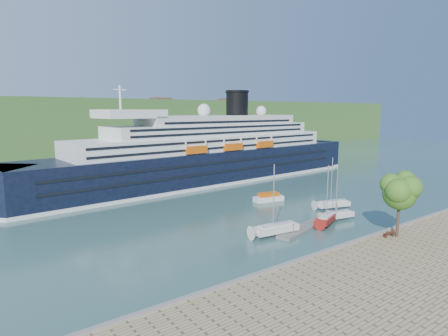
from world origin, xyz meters
TOP-DOWN VIEW (x-y plane):
  - ground at (0.00, 0.00)m, footprint 400.00×400.00m
  - far_hillside at (0.00, 145.00)m, footprint 400.00×50.00m
  - quay_coping at (0.00, -0.20)m, footprint 220.00×0.50m
  - cruise_ship at (8.08, 53.33)m, footprint 110.70×22.95m
  - park_bench at (3.78, -1.78)m, footprint 1.79×1.03m
  - promenade_tree at (4.94, -2.37)m, footprint 6.27×6.27m
  - floating_pontoon at (1.67, 10.71)m, footprint 19.05×7.16m
  - sailboat_white_near at (-6.84, 10.40)m, footprint 8.46×3.32m
  - sailboat_red at (4.31, 9.58)m, footprint 7.75×4.73m
  - sailboat_white_far at (7.68, 10.00)m, footprint 7.13×3.06m
  - tender_launch at (7.43, 27.47)m, footprint 6.88×3.50m
  - sailboat_extra at (13.15, 15.24)m, footprint 7.81×4.22m

SIDE VIEW (x-z plane):
  - ground at x=0.00m, z-range 0.00..0.00m
  - floating_pontoon at x=1.67m, z-range 0.00..0.42m
  - tender_launch at x=7.43m, z-range 0.00..1.81m
  - quay_coping at x=0.00m, z-range 1.00..1.30m
  - park_bench at x=3.78m, z-range 1.00..2.08m
  - sailboat_white_far at x=7.68m, z-range 0.00..8.91m
  - sailboat_red at x=4.31m, z-range 0.00..9.70m
  - sailboat_extra at x=13.15m, z-range 0.00..9.72m
  - sailboat_white_near at x=-6.84m, z-range 0.00..10.64m
  - promenade_tree at x=4.94m, z-range 1.00..11.38m
  - far_hillside at x=0.00m, z-range 0.00..24.00m
  - cruise_ship at x=8.08m, z-range 0.00..24.68m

